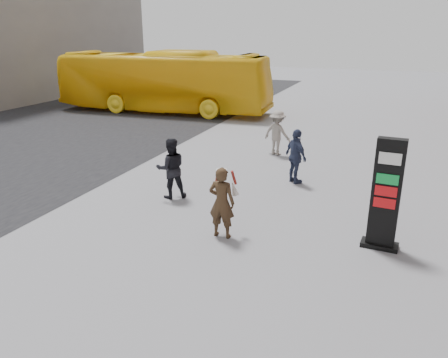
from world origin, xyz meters
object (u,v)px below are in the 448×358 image
(info_pylon, at_px, (386,195))
(woman, at_px, (222,202))
(pedestrian_b, at_px, (277,133))
(bus, at_px, (163,82))
(pedestrian_c, at_px, (296,156))
(pedestrian_a, at_px, (171,168))

(info_pylon, relative_size, woman, 1.47)
(pedestrian_b, bearing_deg, bus, -20.24)
(bus, distance_m, pedestrian_c, 14.47)
(info_pylon, bearing_deg, pedestrian_a, 173.85)
(woman, relative_size, pedestrian_c, 0.99)
(pedestrian_a, xyz_separation_m, pedestrian_c, (3.18, 2.64, -0.01))
(info_pylon, relative_size, pedestrian_b, 1.45)
(pedestrian_a, distance_m, pedestrian_b, 6.02)
(pedestrian_a, bearing_deg, bus, -96.04)
(woman, xyz_separation_m, pedestrian_b, (-0.62, 7.66, -0.01))
(woman, height_order, pedestrian_b, pedestrian_b)
(woman, relative_size, pedestrian_b, 0.99)
(bus, bearing_deg, info_pylon, -139.27)
(pedestrian_c, bearing_deg, bus, -0.34)
(info_pylon, xyz_separation_m, woman, (-3.65, -0.80, -0.39))
(info_pylon, relative_size, pedestrian_a, 1.43)
(woman, distance_m, pedestrian_b, 7.69)
(pedestrian_c, bearing_deg, pedestrian_b, -21.45)
(pedestrian_b, bearing_deg, pedestrian_a, 90.78)
(pedestrian_a, bearing_deg, woman, 105.79)
(bus, relative_size, pedestrian_a, 7.14)
(info_pylon, bearing_deg, pedestrian_b, 126.14)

